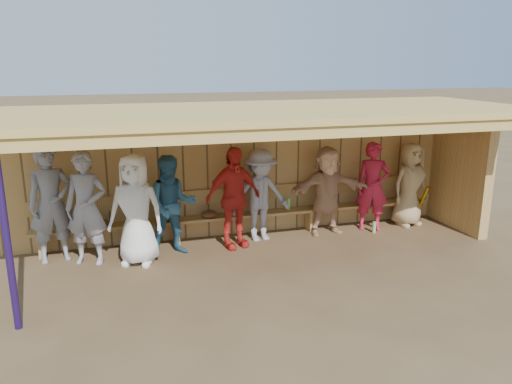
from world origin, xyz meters
TOP-DOWN VIEW (x-y plane):
  - ground at (0.00, 0.00)m, footprint 90.00×90.00m
  - player_a at (-3.34, 0.81)m, footprint 0.80×0.62m
  - player_b at (-2.02, 0.31)m, footprint 1.05×0.88m
  - player_c at (-1.42, 0.56)m, footprint 0.85×0.67m
  - player_d at (-0.34, 0.60)m, footprint 1.14×0.72m
  - player_e at (0.21, 0.81)m, footprint 1.17×0.77m
  - player_f at (1.54, 0.81)m, footprint 1.58×0.53m
  - player_g at (2.49, 0.78)m, footprint 0.74×0.61m
  - player_h at (3.34, 0.81)m, footprint 0.91×0.68m
  - player_extra at (-2.79, 0.55)m, footprint 0.79×0.64m
  - dugout_structure at (0.39, 0.69)m, footprint 8.80×3.20m
  - bench at (0.00, 1.12)m, footprint 7.60×0.34m
  - dugout_equipment at (-0.67, 0.99)m, footprint 6.46×0.62m

SIDE VIEW (x-z plane):
  - ground at x=0.00m, z-range 0.00..0.00m
  - dugout_equipment at x=-0.67m, z-range 0.09..0.89m
  - bench at x=0.00m, z-range 0.06..0.99m
  - player_h at x=3.34m, z-range 0.00..1.68m
  - player_f at x=1.54m, z-range 0.00..1.70m
  - player_e at x=0.21m, z-range 0.00..1.71m
  - player_c at x=-1.42m, z-range 0.00..1.72m
  - player_g at x=2.49m, z-range 0.00..1.73m
  - player_d at x=-0.34m, z-range 0.00..1.81m
  - player_b at x=-2.02m, z-range 0.00..1.83m
  - player_extra at x=-2.79m, z-range 0.00..1.86m
  - player_a at x=-3.34m, z-range 0.00..1.94m
  - dugout_structure at x=0.39m, z-range 0.44..2.94m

